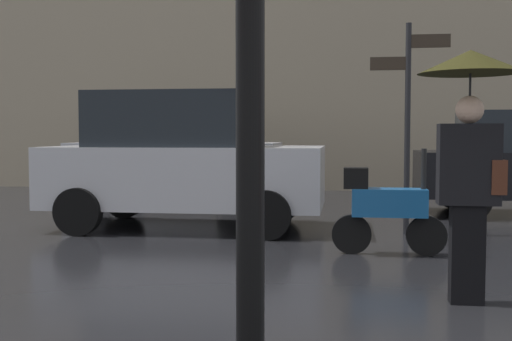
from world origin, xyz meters
name	(u,v)px	position (x,y,z in m)	size (l,w,h in m)	color
pedestrian_with_umbrella	(470,123)	(1.88, 2.42, 1.49)	(0.85, 0.85, 2.09)	black
parked_scooter	(385,207)	(1.33, 4.49, 0.55)	(1.31, 0.32, 1.23)	black
parked_car_left	(174,153)	(-2.62, 9.69, 1.00)	(4.17, 1.99, 1.98)	silver
parked_car_right	(183,160)	(-1.52, 6.22, 1.01)	(4.02, 2.05, 2.00)	silver
street_signpost	(408,107)	(1.72, 6.08, 1.77)	(1.08, 0.08, 2.92)	black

